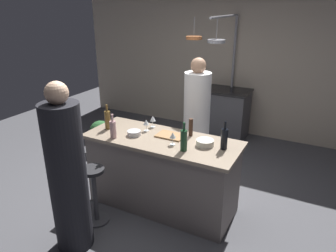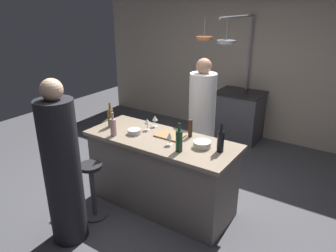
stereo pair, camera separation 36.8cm
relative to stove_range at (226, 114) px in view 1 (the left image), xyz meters
The scene contains 20 objects.
ground_plane 2.49m from the stove_range, 90.00° to the right, with size 9.00×9.00×0.00m, color #4C4C51.
back_wall 0.94m from the stove_range, 90.00° to the left, with size 6.40×0.16×2.60m, color #BCAD99.
kitchen_island 2.45m from the stove_range, 90.00° to the right, with size 1.80×0.72×0.90m.
stove_range is the anchor object (origin of this frame).
chef 1.59m from the stove_range, 87.99° to the right, with size 0.36×0.36×1.69m.
bar_stool_left 3.11m from the stove_range, 99.62° to the right, with size 0.28×0.28×0.68m.
guest_left 3.51m from the stove_range, 97.90° to the right, with size 0.36×0.36×1.72m.
overhead_pot_rack 1.24m from the stove_range, 97.82° to the right, with size 0.60×1.32×2.17m.
potted_plant 2.28m from the stove_range, 137.29° to the right, with size 0.36×0.36×0.52m.
cutting_board 2.40m from the stove_range, 88.54° to the right, with size 0.32×0.22×0.02m, color #997047.
pepper_mill 2.31m from the stove_range, 83.38° to the right, with size 0.05×0.05×0.21m, color #382319.
wine_bottle_rose 2.79m from the stove_range, 100.57° to the right, with size 0.07×0.07×0.29m.
wine_bottle_green 2.71m from the stove_range, 82.34° to the right, with size 0.07×0.07×0.31m.
wine_bottle_dark 2.56m from the stove_range, 73.42° to the right, with size 0.07×0.07×0.31m.
wine_bottle_amber 2.66m from the stove_range, 106.32° to the right, with size 0.07×0.07×0.31m.
wine_glass_by_chef 2.61m from the stove_range, 85.82° to the right, with size 0.07×0.07×0.15m.
wine_glass_near_right_guest 2.28m from the stove_range, 97.02° to the right, with size 0.07×0.07×0.15m.
wine_glass_near_left_guest 2.42m from the stove_range, 96.72° to the right, with size 0.07×0.07×0.15m.
mixing_bowl_steel 2.59m from the stove_range, 97.50° to the right, with size 0.16×0.16×0.06m, color #B7B7BC.
mixing_bowl_ceramic 2.51m from the stove_range, 78.10° to the right, with size 0.19×0.19×0.07m, color silver.
Camera 1 is at (1.59, -2.89, 2.34)m, focal length 33.70 mm.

